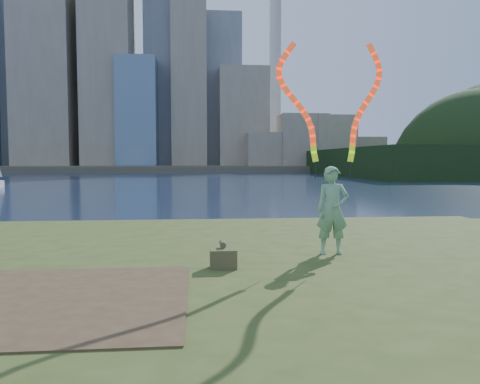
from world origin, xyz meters
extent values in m
plane|color=#1B2944|center=(0.00, 0.00, 0.00)|extent=(320.00, 320.00, 0.00)
cube|color=#3A4A1A|center=(0.00, -2.50, 0.15)|extent=(20.00, 18.00, 0.30)
cube|color=#3A4A1A|center=(0.00, -2.20, 0.40)|extent=(17.00, 15.00, 0.30)
cube|color=#3A4A1A|center=(0.00, -2.00, 0.65)|extent=(14.00, 12.00, 0.30)
cube|color=#47331E|center=(-2.20, -3.20, 0.81)|extent=(3.20, 3.00, 0.02)
cube|color=#4B4637|center=(0.00, 95.00, 0.60)|extent=(320.00, 40.00, 1.20)
cylinder|color=silver|center=(18.00, 102.00, 30.20)|extent=(2.80, 2.80, 58.00)
imported|color=#196826|center=(1.82, -0.89, 1.55)|extent=(0.57, 0.40, 1.50)
cylinder|color=black|center=(1.55, -0.77, 2.24)|extent=(0.02, 0.02, 0.30)
cylinder|color=black|center=(2.15, -0.81, 2.24)|extent=(0.02, 0.02, 0.30)
cube|color=brown|center=(-0.09, -1.78, 0.94)|extent=(0.40, 0.27, 0.28)
cylinder|color=brown|center=(-0.09, -1.59, 1.13)|extent=(0.10, 0.27, 0.09)
camera|label=1|loc=(-0.47, -8.64, 2.42)|focal=35.00mm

